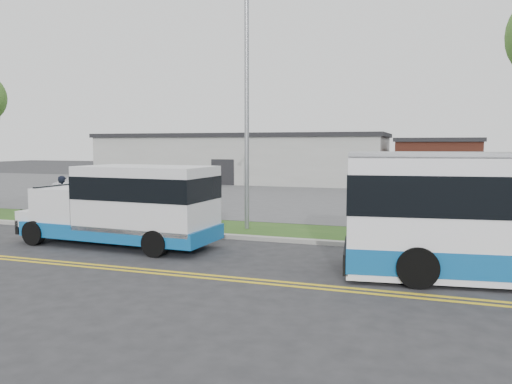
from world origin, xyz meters
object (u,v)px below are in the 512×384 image
(streetlight_near, at_px, (246,97))
(pedestrian, at_px, (63,197))
(shuttle_bus, at_px, (129,204))
(parked_car_a, at_px, (160,188))
(parked_car_b, at_px, (84,182))

(streetlight_near, relative_size, pedestrian, 4.97)
(shuttle_bus, xyz_separation_m, parked_car_a, (-5.43, 11.58, -0.61))
(pedestrian, xyz_separation_m, parked_car_b, (-6.70, 10.11, -0.24))
(shuttle_bus, bearing_deg, parked_car_b, 135.26)
(shuttle_bus, height_order, parked_car_a, shuttle_bus)
(parked_car_b, bearing_deg, parked_car_a, -12.06)
(streetlight_near, bearing_deg, pedestrian, 178.54)
(pedestrian, bearing_deg, shuttle_bus, 150.51)
(streetlight_near, height_order, pedestrian, streetlight_near)
(streetlight_near, bearing_deg, parked_car_b, 146.59)
(streetlight_near, distance_m, parked_car_b, 19.29)
(shuttle_bus, distance_m, parked_car_a, 12.80)
(parked_car_a, bearing_deg, pedestrian, -96.79)
(parked_car_a, height_order, parked_car_b, parked_car_a)
(shuttle_bus, distance_m, pedestrian, 7.54)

